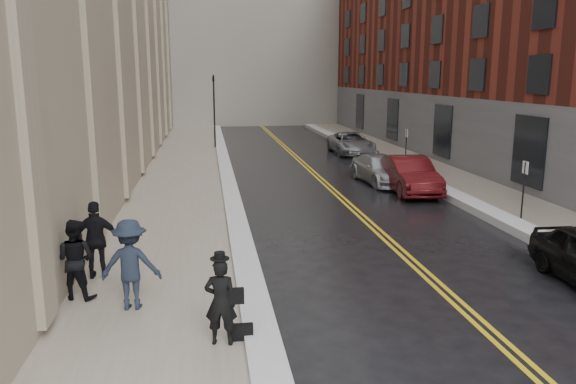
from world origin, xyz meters
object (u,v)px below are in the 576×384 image
object	(u,v)px
car_maroon	(409,175)
car_silver_far	(351,143)
pedestrian_main	(221,302)
pedestrian_a	(75,259)
car_silver_near	(380,169)
pedestrian_c	(97,240)
pedestrian_b	(131,264)

from	to	relation	value
car_maroon	car_silver_far	bearing A→B (deg)	90.04
pedestrian_main	pedestrian_a	distance (m)	4.23
car_silver_near	pedestrian_c	size ratio (longest dim) A/B	2.34
car_maroon	pedestrian_c	distance (m)	15.19
car_silver_near	pedestrian_b	world-z (taller)	pedestrian_b
car_maroon	car_silver_near	world-z (taller)	car_maroon
pedestrian_b	pedestrian_main	bearing A→B (deg)	138.44
pedestrian_b	car_silver_far	bearing A→B (deg)	-109.95
pedestrian_c	car_silver_far	bearing A→B (deg)	-121.18
car_silver_near	pedestrian_a	distance (m)	17.59
car_silver_near	pedestrian_a	bearing A→B (deg)	-136.20
car_maroon	pedestrian_c	size ratio (longest dim) A/B	2.47
car_silver_far	pedestrian_main	bearing A→B (deg)	-109.39
pedestrian_c	pedestrian_a	bearing A→B (deg)	77.72
pedestrian_a	pedestrian_b	xyz separation A→B (m)	(1.33, -0.77, 0.07)
car_silver_near	pedestrian_b	distance (m)	17.38
car_silver_near	car_silver_far	distance (m)	10.39
pedestrian_main	pedestrian_c	distance (m)	5.04
car_silver_far	pedestrian_b	size ratio (longest dim) A/B	2.58
car_maroon	car_silver_near	bearing A→B (deg)	106.02
car_silver_far	pedestrian_main	distance (m)	28.06
car_silver_near	pedestrian_a	world-z (taller)	pedestrian_a
pedestrian_a	pedestrian_b	bearing A→B (deg)	168.32
car_silver_near	pedestrian_b	bearing A→B (deg)	-131.23
car_maroon	car_silver_far	size ratio (longest dim) A/B	0.94
car_maroon	pedestrian_a	size ratio (longest dim) A/B	2.62
car_silver_far	pedestrian_a	xyz separation A→B (m)	(-12.59, -23.70, 0.36)
car_silver_near	pedestrian_main	xyz separation A→B (m)	(-8.18, -16.13, 0.33)
pedestrian_b	car_maroon	bearing A→B (deg)	-127.48
pedestrian_main	pedestrian_b	world-z (taller)	pedestrian_b
car_maroon	car_silver_far	distance (m)	12.76
car_maroon	pedestrian_b	world-z (taller)	pedestrian_b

